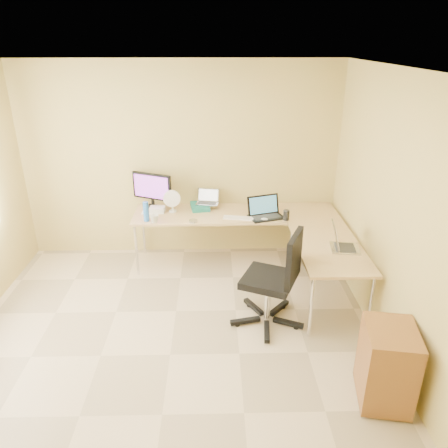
{
  "coord_description": "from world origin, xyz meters",
  "views": [
    {
      "loc": [
        0.45,
        -3.3,
        2.83
      ],
      "look_at": [
        0.55,
        1.1,
        0.9
      ],
      "focal_mm": 34.27,
      "sensor_mm": 36.0,
      "label": 1
    }
  ],
  "objects_px": {
    "desk_main": "(236,238)",
    "desk_fan": "(172,202)",
    "laptop_return": "(346,239)",
    "cabinet": "(387,365)",
    "mug": "(154,219)",
    "office_chair": "(268,281)",
    "monitor": "(152,191)",
    "keyboard": "(238,218)",
    "laptop_center": "(207,197)",
    "laptop_black": "(266,208)",
    "water_bottle": "(146,212)",
    "desk_return": "(326,275)"
  },
  "relations": [
    {
      "from": "laptop_center",
      "to": "cabinet",
      "type": "xyz_separation_m",
      "value": [
        1.5,
        -2.63,
        -0.52
      ]
    },
    {
      "from": "monitor",
      "to": "keyboard",
      "type": "xyz_separation_m",
      "value": [
        1.12,
        -0.4,
        -0.23
      ]
    },
    {
      "from": "laptop_center",
      "to": "desk_fan",
      "type": "bearing_deg",
      "value": -150.97
    },
    {
      "from": "monitor",
      "to": "laptop_center",
      "type": "bearing_deg",
      "value": 24.31
    },
    {
      "from": "desk_main",
      "to": "laptop_return",
      "type": "bearing_deg",
      "value": -43.44
    },
    {
      "from": "desk_main",
      "to": "mug",
      "type": "bearing_deg",
      "value": -163.77
    },
    {
      "from": "monitor",
      "to": "office_chair",
      "type": "relative_size",
      "value": 0.51
    },
    {
      "from": "water_bottle",
      "to": "desk_return",
      "type": "bearing_deg",
      "value": -19.87
    },
    {
      "from": "monitor",
      "to": "keyboard",
      "type": "distance_m",
      "value": 1.21
    },
    {
      "from": "laptop_center",
      "to": "laptop_black",
      "type": "height_order",
      "value": "laptop_black"
    },
    {
      "from": "mug",
      "to": "desk_fan",
      "type": "distance_m",
      "value": 0.41
    },
    {
      "from": "laptop_return",
      "to": "monitor",
      "type": "bearing_deg",
      "value": 68.47
    },
    {
      "from": "water_bottle",
      "to": "desk_fan",
      "type": "bearing_deg",
      "value": 44.37
    },
    {
      "from": "desk_fan",
      "to": "laptop_return",
      "type": "distance_m",
      "value": 2.25
    },
    {
      "from": "mug",
      "to": "office_chair",
      "type": "bearing_deg",
      "value": -38.75
    },
    {
      "from": "desk_main",
      "to": "water_bottle",
      "type": "xyz_separation_m",
      "value": [
        -1.13,
        -0.24,
        0.49
      ]
    },
    {
      "from": "laptop_center",
      "to": "laptop_black",
      "type": "distance_m",
      "value": 0.84
    },
    {
      "from": "desk_return",
      "to": "laptop_return",
      "type": "distance_m",
      "value": 0.51
    },
    {
      "from": "desk_fan",
      "to": "cabinet",
      "type": "bearing_deg",
      "value": -51.61
    },
    {
      "from": "monitor",
      "to": "laptop_return",
      "type": "xyz_separation_m",
      "value": [
        2.22,
        -1.27,
        -0.12
      ]
    },
    {
      "from": "laptop_center",
      "to": "desk_fan",
      "type": "xyz_separation_m",
      "value": [
        -0.45,
        -0.15,
        -0.01
      ]
    },
    {
      "from": "water_bottle",
      "to": "keyboard",
      "type": "bearing_deg",
      "value": 2.16
    },
    {
      "from": "desk_return",
      "to": "keyboard",
      "type": "bearing_deg",
      "value": 139.93
    },
    {
      "from": "keyboard",
      "to": "laptop_black",
      "type": "bearing_deg",
      "value": 14.54
    },
    {
      "from": "laptop_center",
      "to": "mug",
      "type": "xyz_separation_m",
      "value": [
        -0.65,
        -0.5,
        -0.1
      ]
    },
    {
      "from": "water_bottle",
      "to": "desk_main",
      "type": "bearing_deg",
      "value": 12.06
    },
    {
      "from": "desk_main",
      "to": "desk_fan",
      "type": "xyz_separation_m",
      "value": [
        -0.83,
        0.05,
        0.5
      ]
    },
    {
      "from": "laptop_black",
      "to": "laptop_return",
      "type": "relative_size",
      "value": 1.2
    },
    {
      "from": "desk_main",
      "to": "laptop_center",
      "type": "relative_size",
      "value": 9.08
    },
    {
      "from": "laptop_return",
      "to": "laptop_black",
      "type": "bearing_deg",
      "value": 48.2
    },
    {
      "from": "laptop_black",
      "to": "cabinet",
      "type": "relative_size",
      "value": 0.62
    },
    {
      "from": "laptop_black",
      "to": "desk_main",
      "type": "bearing_deg",
      "value": 136.89
    },
    {
      "from": "laptop_center",
      "to": "keyboard",
      "type": "xyz_separation_m",
      "value": [
        0.4,
        -0.4,
        -0.14
      ]
    },
    {
      "from": "desk_main",
      "to": "monitor",
      "type": "bearing_deg",
      "value": 169.69
    },
    {
      "from": "desk_main",
      "to": "office_chair",
      "type": "relative_size",
      "value": 2.43
    },
    {
      "from": "laptop_return",
      "to": "cabinet",
      "type": "bearing_deg",
      "value": -171.9
    },
    {
      "from": "laptop_black",
      "to": "cabinet",
      "type": "distance_m",
      "value": 2.44
    },
    {
      "from": "monitor",
      "to": "laptop_center",
      "type": "relative_size",
      "value": 1.93
    },
    {
      "from": "office_chair",
      "to": "laptop_center",
      "type": "bearing_deg",
      "value": 136.6
    },
    {
      "from": "desk_return",
      "to": "mug",
      "type": "bearing_deg",
      "value": 160.62
    },
    {
      "from": "water_bottle",
      "to": "desk_fan",
      "type": "distance_m",
      "value": 0.42
    },
    {
      "from": "desk_main",
      "to": "desk_fan",
      "type": "height_order",
      "value": "desk_fan"
    },
    {
      "from": "desk_return",
      "to": "laptop_center",
      "type": "bearing_deg",
      "value": 138.37
    },
    {
      "from": "desk_return",
      "to": "monitor",
      "type": "xyz_separation_m",
      "value": [
        -2.07,
        1.2,
        0.61
      ]
    },
    {
      "from": "monitor",
      "to": "office_chair",
      "type": "height_order",
      "value": "monitor"
    },
    {
      "from": "keyboard",
      "to": "laptop_return",
      "type": "relative_size",
      "value": 1.08
    },
    {
      "from": "desk_return",
      "to": "monitor",
      "type": "distance_m",
      "value": 2.47
    },
    {
      "from": "laptop_return",
      "to": "cabinet",
      "type": "distance_m",
      "value": 1.45
    },
    {
      "from": "monitor",
      "to": "office_chair",
      "type": "bearing_deg",
      "value": -23.92
    },
    {
      "from": "laptop_return",
      "to": "desk_return",
      "type": "bearing_deg",
      "value": 74.57
    }
  ]
}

